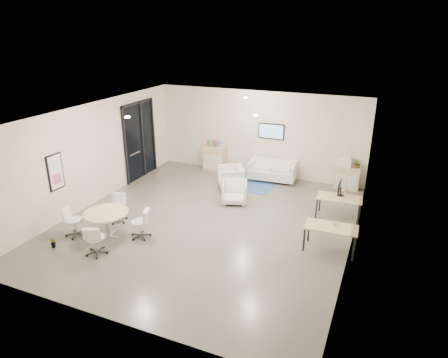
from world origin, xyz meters
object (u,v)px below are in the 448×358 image
armchair_right (234,191)px  armchair_left (231,176)px  sideboard_right (347,178)px  round_table (106,215)px  sideboard_left (215,158)px  loveseat (273,171)px  desk_rear (339,199)px  desk_front (331,229)px

armchair_right → armchair_left: bearing=98.9°
sideboard_right → round_table: (-5.55, -6.08, 0.23)m
sideboard_left → armchair_left: 2.00m
sideboard_left → round_table: size_ratio=0.82×
sideboard_right → round_table: sideboard_right is taller
sideboard_left → loveseat: sideboard_left is taller
desk_rear → round_table: (-5.61, -3.61, 0.04)m
sideboard_right → armchair_right: 4.16m
armchair_right → round_table: 4.17m
armchair_right → round_table: (-2.35, -3.43, 0.24)m
sideboard_left → sideboard_right: sideboard_left is taller
sideboard_left → desk_rear: bearing=-25.3°
desk_rear → round_table: 6.68m
desk_rear → round_table: bearing=-150.5°
sideboard_left → desk_rear: size_ratio=0.74×
sideboard_right → round_table: 8.24m
sideboard_right → loveseat: (-2.65, -0.21, -0.06)m
desk_rear → desk_front: bearing=-91.1°
loveseat → armchair_left: armchair_left is taller
sideboard_left → loveseat: size_ratio=0.55×
sideboard_left → armchair_right: (1.89, -2.63, -0.09)m
armchair_left → desk_rear: armchair_left is taller
sideboard_right → desk_front: (0.13, -4.44, 0.20)m
loveseat → armchair_left: 1.75m
loveseat → sideboard_right: bearing=0.3°
sideboard_left → sideboard_right: bearing=0.3°
sideboard_left → loveseat: (2.44, -0.18, -0.14)m
armchair_right → loveseat: bearing=58.7°
armchair_right → desk_front: armchair_right is taller
round_table → loveseat: bearing=63.7°
armchair_right → desk_rear: size_ratio=0.60×
sideboard_right → armchair_right: (-3.20, -2.65, -0.01)m
sideboard_right → desk_front: bearing=-88.3°
desk_front → round_table: size_ratio=1.11×
desk_rear → sideboard_right: bearing=88.2°
sideboard_left → desk_rear: 5.71m
sideboard_right → round_table: bearing=-132.4°
loveseat → armchair_left: bearing=-134.6°
loveseat → round_table: loveseat is taller
armchair_left → armchair_right: (0.58, -1.12, -0.03)m
loveseat → round_table: 6.56m
sideboard_left → desk_front: size_ratio=0.73×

